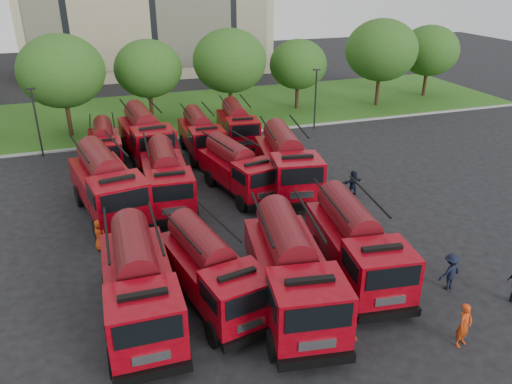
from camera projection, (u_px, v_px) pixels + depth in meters
ground at (239, 248)px, 25.08m from camera, size 140.00×140.00×0.00m
lawn at (160, 113)px, 47.48m from camera, size 70.00×16.00×0.12m
curb at (175, 139)px, 40.49m from camera, size 70.00×0.30×0.14m
tree_2 at (61, 71)px, 39.09m from camera, size 6.72×6.72×8.22m
tree_3 at (148, 69)px, 43.54m from camera, size 5.88×5.88×7.19m
tree_4 at (230, 61)px, 44.05m from camera, size 6.55×6.55×8.01m
tree_5 at (298, 64)px, 47.29m from camera, size 5.46×5.46×6.68m
tree_6 at (382, 50)px, 47.83m from camera, size 6.89×6.89×8.42m
tree_7 at (429, 51)px, 51.86m from camera, size 6.05×6.05×7.39m
lamp_post_0 at (36, 118)px, 35.82m from camera, size 0.60×0.25×5.11m
lamp_post_1 at (316, 95)px, 42.17m from camera, size 0.60×0.25×5.11m
fire_truck_0 at (139, 284)px, 19.27m from camera, size 2.86×7.56×3.42m
fire_truck_1 at (212, 270)px, 20.42m from camera, size 3.60×7.12×3.10m
fire_truck_2 at (291, 270)px, 20.00m from camera, size 3.85×8.15×3.57m
fire_truck_3 at (356, 244)px, 22.11m from camera, size 3.46×7.66×3.37m
fire_truck_4 at (107, 184)px, 27.71m from camera, size 4.16×8.38×3.65m
fire_truck_5 at (166, 177)px, 29.05m from camera, size 3.00×7.42×3.32m
fire_truck_6 at (238, 169)px, 30.58m from camera, size 3.69×7.19×3.12m
fire_truck_7 at (287, 162)px, 30.91m from camera, size 3.95×8.31×3.63m
fire_truck_8 at (105, 145)px, 34.91m from camera, size 2.46×6.39×2.88m
fire_truck_9 at (146, 135)px, 35.78m from camera, size 3.44×8.11×3.60m
fire_truck_10 at (201, 134)px, 36.87m from camera, size 2.54×6.77×3.07m
fire_truck_11 at (237, 125)px, 38.98m from camera, size 3.03×6.99×3.09m
firefighter_0 at (460, 344)px, 18.70m from camera, size 0.78×0.66×1.80m
firefighter_1 at (344, 357)px, 18.09m from camera, size 0.93×0.83×1.68m
firefighter_3 at (447, 288)px, 21.94m from camera, size 1.19×0.74×1.72m
firefighter_4 at (102, 249)px, 24.93m from camera, size 0.93×0.96×1.65m
firefighter_5 at (352, 195)px, 30.85m from camera, size 1.54×0.84×1.58m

